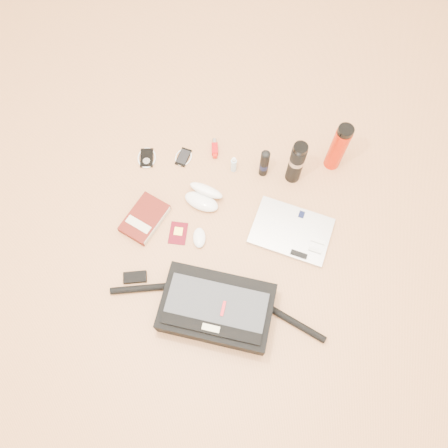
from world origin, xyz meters
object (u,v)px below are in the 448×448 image
Objects in this scene: messenger_bag at (216,308)px; laptop at (291,231)px; thermos_black at (296,163)px; thermos_red at (338,147)px; book at (145,219)px.

laptop is (0.29, 0.41, -0.05)m from messenger_bag.
laptop is 0.32m from thermos_black.
thermos_red is at bearing 65.12° from messenger_bag.
messenger_bag is 3.64× the size of book.
laptop is at bearing -112.54° from thermos_red.
book reaches higher than laptop.
book is (-0.68, -0.04, 0.01)m from laptop.
book is 0.96× the size of thermos_black.
laptop is 1.35× the size of thermos_red.
laptop is at bearing 59.34° from messenger_bag.
thermos_black is 0.92× the size of thermos_red.
messenger_bag reaches higher than book.
laptop is 0.68m from book.
book is (-0.39, 0.37, -0.04)m from messenger_bag.
thermos_red is (0.18, 0.10, 0.01)m from thermos_black.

